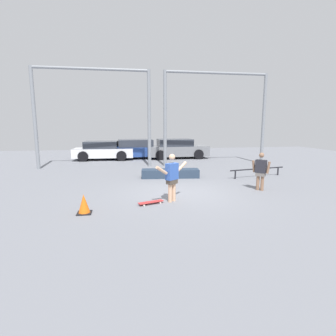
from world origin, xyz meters
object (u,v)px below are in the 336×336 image
at_px(parked_car_grey, 176,149).
at_px(parked_car_blue, 137,149).
at_px(traffic_cone, 84,204).
at_px(parked_car_white, 103,151).
at_px(bystander, 261,170).
at_px(skateboarder, 172,176).
at_px(skateboard, 151,202).
at_px(grind_rail, 258,170).
at_px(grind_box, 170,173).

bearing_deg(parked_car_grey, parked_car_blue, 171.03).
bearing_deg(traffic_cone, parked_car_grey, 66.95).
bearing_deg(parked_car_white, bystander, -54.23).
relative_size(skateboarder, skateboard, 1.84).
relative_size(parked_car_white, parked_car_blue, 0.93).
xyz_separation_m(grind_rail, parked_car_white, (-7.85, 7.73, 0.31)).
height_order(skateboarder, parked_car_blue, skateboarder).
bearing_deg(bystander, skateboard, 60.18).
relative_size(grind_box, bystander, 1.86).
relative_size(grind_rail, bystander, 2.08).
relative_size(parked_car_blue, traffic_cone, 8.21).
xyz_separation_m(parked_car_blue, traffic_cone, (-2.11, -12.22, -0.42)).
bearing_deg(parked_car_grey, bystander, -84.16).
distance_m(parked_car_blue, traffic_cone, 12.40).
bearing_deg(parked_car_grey, grind_rail, -73.59).
xyz_separation_m(parked_car_white, bystander, (6.66, -10.16, 0.14)).
relative_size(parked_car_white, bystander, 2.92).
bearing_deg(grind_box, parked_car_blue, 99.05).
bearing_deg(parked_car_blue, skateboarder, -89.81).
bearing_deg(parked_car_white, traffic_cone, -85.76).
xyz_separation_m(skateboarder, grind_box, (0.63, 3.92, -0.66)).
bearing_deg(parked_car_blue, bystander, -70.96).
xyz_separation_m(grind_rail, traffic_cone, (-7.50, -4.11, -0.07)).
xyz_separation_m(skateboarder, skateboard, (-0.71, -0.18, -0.80)).
bearing_deg(grind_box, parked_car_grey, 76.48).
relative_size(skateboard, parked_car_white, 0.20).
height_order(parked_car_white, parked_car_grey, parked_car_grey).
bearing_deg(parked_car_grey, parked_car_white, 178.51).
xyz_separation_m(grind_box, parked_car_grey, (1.72, 7.15, 0.50)).
xyz_separation_m(parked_car_blue, bystander, (4.19, -10.54, 0.10)).
height_order(parked_car_blue, traffic_cone, parked_car_blue).
height_order(skateboarder, parked_car_white, skateboarder).
xyz_separation_m(grind_rail, bystander, (-1.19, -2.43, 0.44)).
relative_size(skateboard, traffic_cone, 1.53).
bearing_deg(grind_box, skateboarder, -99.11).
xyz_separation_m(skateboarder, grind_rail, (4.81, 3.36, -0.52)).
xyz_separation_m(grind_box, traffic_cone, (-3.31, -4.68, 0.07)).
height_order(grind_box, parked_car_white, parked_car_white).
xyz_separation_m(skateboarder, parked_car_blue, (-0.57, 11.46, -0.18)).
distance_m(skateboard, parked_car_blue, 11.66).
bearing_deg(grind_box, bystander, -45.04).
xyz_separation_m(parked_car_grey, traffic_cone, (-5.03, -11.82, -0.43)).
xyz_separation_m(skateboard, grind_box, (1.34, 4.10, 0.14)).
distance_m(skateboard, parked_car_grey, 11.67).
bearing_deg(skateboard, skateboarder, -5.55).
distance_m(skateboard, traffic_cone, 2.06).
bearing_deg(parked_car_blue, grind_rail, -59.05).
distance_m(grind_box, parked_car_white, 8.06).
bearing_deg(grind_rail, grind_box, 172.31).
xyz_separation_m(parked_car_white, parked_car_grey, (5.39, -0.02, 0.05)).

